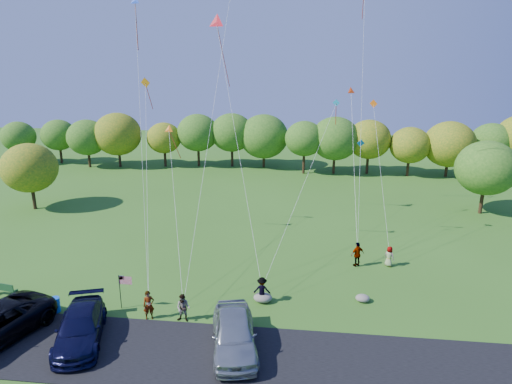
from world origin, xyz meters
TOP-DOWN VIEW (x-y plane):
  - ground at (0.00, 0.00)m, footprint 140.00×140.00m
  - asphalt_lane at (0.00, -4.00)m, footprint 44.00×6.00m
  - treeline at (1.53, 36.44)m, footprint 75.37×28.02m
  - minivan_navy at (-5.94, -3.51)m, footprint 4.08×6.33m
  - minivan_silver at (2.72, -3.26)m, footprint 3.53×6.20m
  - flyer_a at (-2.93, -0.80)m, footprint 0.80×0.70m
  - flyer_b at (-0.78, -0.80)m, footprint 0.92×0.75m
  - flyer_c at (3.69, 1.98)m, footprint 1.13×0.66m
  - flyer_d at (10.35, 8.11)m, footprint 1.23×0.97m
  - flyer_e at (12.76, 8.39)m, footprint 0.92×0.89m
  - park_bench at (-13.53, 0.74)m, footprint 1.71×0.56m
  - trash_barrel at (-9.10, -0.70)m, footprint 0.63×0.63m
  - flag_assembly at (-4.88, 0.16)m, footprint 0.86×0.56m
  - boulder_near at (3.75, 2.00)m, footprint 1.22×0.95m
  - boulder_far at (10.24, 2.81)m, footprint 0.92×0.77m
  - kites_aloft at (1.14, 14.43)m, footprint 19.33×10.52m

SIDE VIEW (x-z plane):
  - ground at x=0.00m, z-range 0.00..0.00m
  - asphalt_lane at x=0.00m, z-range 0.00..0.06m
  - boulder_far at x=10.24m, z-range 0.00..0.48m
  - boulder_near at x=3.75m, z-range 0.00..0.61m
  - trash_barrel at x=-9.10m, z-range 0.00..0.94m
  - park_bench at x=-13.53m, z-range 0.03..0.98m
  - flyer_e at x=12.76m, z-range 0.00..1.60m
  - flyer_c at x=3.69m, z-range 0.00..1.75m
  - flyer_b at x=-0.78m, z-range 0.00..1.77m
  - minivan_navy at x=-5.94m, z-range 0.06..1.77m
  - flyer_a at x=-2.93m, z-range 0.00..1.85m
  - flyer_d at x=10.35m, z-range 0.00..1.95m
  - minivan_silver at x=2.72m, z-range 0.06..2.05m
  - flag_assembly at x=-4.88m, z-range 0.56..2.88m
  - treeline at x=1.53m, z-range 0.55..8.63m
  - kites_aloft at x=1.14m, z-range 8.93..27.19m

